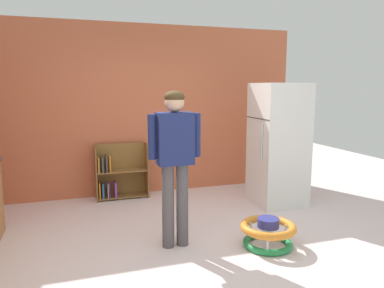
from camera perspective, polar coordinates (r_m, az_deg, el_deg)
name	(u,v)px	position (r m, az deg, el deg)	size (l,w,h in m)	color
ground_plane	(184,252)	(3.98, -1.27, -16.69)	(12.00, 12.00, 0.00)	silver
back_wall	(142,111)	(5.87, -7.91, 5.26)	(5.20, 0.06, 2.70)	#C96643
refrigerator	(278,144)	(5.45, 13.45, -0.06)	(0.73, 0.68, 1.78)	white
bookshelf	(118,175)	(5.78, -11.58, -4.75)	(0.80, 0.28, 0.85)	brown
standing_person	(175,154)	(3.82, -2.73, -1.62)	(0.57, 0.22, 1.69)	#524D50
baby_walker	(268,232)	(4.13, 11.89, -13.50)	(0.60, 0.60, 0.32)	#268F4B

